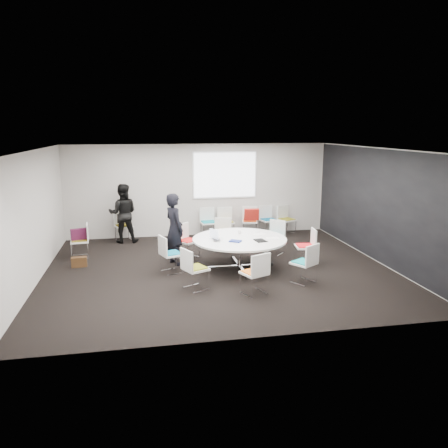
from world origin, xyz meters
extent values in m
cube|color=black|center=(0.00, 0.00, -0.02)|extent=(8.00, 7.00, 0.04)
cube|color=white|center=(0.00, 0.00, 2.82)|extent=(8.00, 7.00, 0.04)
cube|color=#BDB7B2|center=(0.00, 3.52, 1.40)|extent=(8.00, 0.04, 2.80)
cube|color=#BDB7B2|center=(0.00, -3.52, 1.40)|extent=(8.00, 0.04, 2.80)
cube|color=#BDB7B2|center=(-4.02, 0.00, 1.40)|extent=(0.04, 7.00, 2.80)
cube|color=#BDB7B2|center=(4.02, 0.00, 1.40)|extent=(0.04, 7.00, 2.80)
cube|color=black|center=(3.99, 0.00, 1.40)|extent=(0.01, 6.94, 2.74)
cube|color=silver|center=(0.50, 0.01, 0.04)|extent=(0.90, 0.90, 0.08)
cylinder|color=silver|center=(0.50, 0.01, 0.36)|extent=(0.10, 0.10, 0.65)
cylinder|color=white|center=(0.50, 0.01, 0.71)|extent=(2.21, 2.21, 0.04)
cube|color=white|center=(0.80, 3.46, 1.85)|extent=(1.90, 0.03, 1.35)
cube|color=silver|center=(2.13, 0.01, 0.21)|extent=(0.47, 0.47, 0.42)
cube|color=white|center=(2.13, 0.01, 0.44)|extent=(0.50, 0.51, 0.04)
cube|color=red|center=(2.13, 0.01, 0.47)|extent=(0.43, 0.45, 0.03)
cube|color=white|center=(2.34, -0.01, 0.67)|extent=(0.09, 0.46, 0.42)
cube|color=silver|center=(1.65, 1.01, 0.21)|extent=(0.59, 0.59, 0.42)
cube|color=white|center=(1.65, 1.01, 0.44)|extent=(0.64, 0.64, 0.04)
cube|color=#076E7A|center=(1.65, 1.01, 0.47)|extent=(0.55, 0.55, 0.03)
cube|color=white|center=(1.79, 1.16, 0.67)|extent=(0.35, 0.35, 0.42)
cube|color=silver|center=(0.35, 1.50, 0.21)|extent=(0.53, 0.53, 0.42)
cube|color=white|center=(0.35, 1.50, 0.44)|extent=(0.57, 0.56, 0.04)
cube|color=brown|center=(0.35, 1.50, 0.47)|extent=(0.50, 0.49, 0.03)
cube|color=white|center=(0.42, 1.70, 0.67)|extent=(0.45, 0.18, 0.42)
cube|color=silver|center=(-0.61, 1.04, 0.21)|extent=(0.59, 0.59, 0.42)
cube|color=white|center=(-0.61, 1.04, 0.44)|extent=(0.64, 0.63, 0.04)
cube|color=red|center=(-0.61, 1.04, 0.47)|extent=(0.55, 0.55, 0.03)
cube|color=white|center=(-0.75, 1.20, 0.67)|extent=(0.37, 0.33, 0.42)
cube|color=silver|center=(-1.11, -0.03, 0.21)|extent=(0.54, 0.54, 0.42)
cube|color=white|center=(-1.11, -0.03, 0.44)|extent=(0.57, 0.58, 0.04)
cube|color=#0A6585|center=(-1.11, -0.03, 0.47)|extent=(0.49, 0.51, 0.03)
cube|color=white|center=(-1.30, -0.11, 0.67)|extent=(0.19, 0.44, 0.42)
cube|color=silver|center=(-0.69, -1.19, 0.21)|extent=(0.56, 0.56, 0.42)
cube|color=white|center=(-0.69, -1.19, 0.44)|extent=(0.59, 0.60, 0.04)
cube|color=olive|center=(-0.69, -1.19, 0.47)|extent=(0.51, 0.52, 0.03)
cube|color=white|center=(-0.88, -1.28, 0.67)|extent=(0.23, 0.43, 0.42)
cube|color=silver|center=(0.42, -1.68, 0.21)|extent=(0.55, 0.55, 0.42)
cube|color=white|center=(0.42, -1.68, 0.44)|extent=(0.59, 0.58, 0.04)
cube|color=orange|center=(0.42, -1.68, 0.47)|extent=(0.52, 0.50, 0.03)
cube|color=white|center=(0.50, -1.87, 0.67)|extent=(0.44, 0.21, 0.42)
cube|color=silver|center=(1.63, -1.23, 0.21)|extent=(0.58, 0.58, 0.42)
cube|color=white|center=(1.63, -1.23, 0.44)|extent=(0.63, 0.62, 0.04)
cube|color=#0C7E83|center=(1.63, -1.23, 0.47)|extent=(0.54, 0.54, 0.03)
cube|color=white|center=(1.74, -1.41, 0.67)|extent=(0.40, 0.28, 0.42)
cube|color=silver|center=(0.24, 3.15, 0.21)|extent=(0.45, 0.45, 0.42)
cube|color=white|center=(0.24, 3.15, 0.44)|extent=(0.49, 0.48, 0.04)
cube|color=#097A88|center=(0.24, 3.15, 0.47)|extent=(0.43, 0.41, 0.03)
cube|color=white|center=(0.22, 3.36, 0.67)|extent=(0.46, 0.07, 0.42)
cube|color=silver|center=(0.77, 3.11, 0.21)|extent=(0.43, 0.43, 0.42)
cube|color=white|center=(0.77, 3.11, 0.44)|extent=(0.47, 0.45, 0.04)
cube|color=olive|center=(0.77, 3.11, 0.47)|extent=(0.41, 0.39, 0.03)
cube|color=white|center=(0.77, 3.32, 0.67)|extent=(0.46, 0.04, 0.42)
cube|color=silver|center=(1.52, 3.10, 0.21)|extent=(0.50, 0.50, 0.42)
cube|color=white|center=(1.52, 3.10, 0.44)|extent=(0.54, 0.53, 0.04)
cube|color=#E24912|center=(1.52, 3.10, 0.47)|extent=(0.47, 0.46, 0.03)
cube|color=white|center=(1.56, 3.31, 0.67)|extent=(0.46, 0.13, 0.42)
cube|color=silver|center=(2.13, 3.15, 0.21)|extent=(0.50, 0.50, 0.42)
cube|color=white|center=(2.13, 3.15, 0.44)|extent=(0.55, 0.53, 0.04)
cube|color=#09577F|center=(2.13, 3.15, 0.47)|extent=(0.47, 0.46, 0.03)
cube|color=white|center=(2.09, 3.35, 0.67)|extent=(0.46, 0.14, 0.42)
cube|color=silver|center=(2.71, 3.10, 0.21)|extent=(0.55, 0.55, 0.42)
cube|color=white|center=(2.71, 3.10, 0.44)|extent=(0.60, 0.59, 0.04)
cube|color=olive|center=(2.71, 3.10, 0.47)|extent=(0.52, 0.51, 0.03)
cube|color=white|center=(2.63, 3.29, 0.67)|extent=(0.44, 0.22, 0.42)
cube|color=silver|center=(-3.34, 1.59, 0.21)|extent=(0.47, 0.47, 0.42)
cube|color=white|center=(-3.34, 1.59, 0.44)|extent=(0.49, 0.51, 0.04)
cube|color=brown|center=(-3.34, 1.59, 0.47)|extent=(0.43, 0.44, 0.03)
cube|color=white|center=(-3.13, 1.62, 0.67)|extent=(0.09, 0.46, 0.42)
cube|color=silver|center=(-2.29, 3.14, 0.21)|extent=(0.54, 0.54, 0.42)
cube|color=white|center=(-2.29, 3.14, 0.44)|extent=(0.59, 0.57, 0.04)
cube|color=#6E6215|center=(-2.29, 3.14, 0.47)|extent=(0.51, 0.50, 0.03)
cube|color=white|center=(-2.36, 3.33, 0.67)|extent=(0.44, 0.20, 0.42)
imported|color=black|center=(-0.98, 0.62, 0.87)|extent=(0.64, 0.75, 1.75)
imported|color=black|center=(-2.29, 2.99, 0.86)|extent=(0.86, 0.69, 1.71)
imported|color=#333338|center=(-0.02, -0.04, 0.74)|extent=(0.26, 0.38, 0.03)
cube|color=silver|center=(-0.11, 0.02, 0.86)|extent=(0.17, 0.27, 0.22)
cube|color=black|center=(0.91, -0.32, 0.74)|extent=(0.26, 0.33, 0.02)
cube|color=navy|center=(0.34, -0.28, 0.74)|extent=(0.33, 0.31, 0.03)
cube|color=white|center=(1.06, 0.31, 0.73)|extent=(0.36, 0.32, 0.00)
cube|color=white|center=(1.27, -0.13, 0.73)|extent=(0.33, 0.25, 0.00)
cylinder|color=white|center=(0.60, 0.45, 0.78)|extent=(0.08, 0.08, 0.09)
cube|color=black|center=(1.00, -0.41, 0.73)|extent=(0.15, 0.08, 0.01)
cube|color=#44122D|center=(-3.34, 1.59, 0.62)|extent=(0.42, 0.25, 0.28)
cube|color=#3E2613|center=(-3.27, 0.80, 0.12)|extent=(0.37, 0.19, 0.24)
cube|color=#A71C14|center=(1.52, 2.89, 0.70)|extent=(0.45, 0.18, 0.36)
camera|label=1|loc=(-1.69, -9.69, 3.27)|focal=35.00mm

